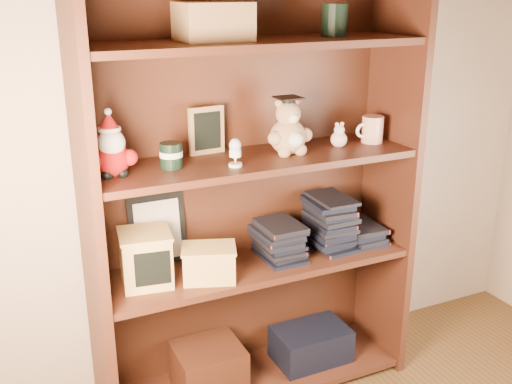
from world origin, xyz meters
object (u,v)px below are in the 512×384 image
bookcase (250,199)px  grad_teddy_bear (289,132)px  teacher_mug (372,129)px  treats_box (146,258)px

bookcase → grad_teddy_bear: size_ratio=7.67×
bookcase → teacher_mug: bookcase is taller
bookcase → treats_box: 0.43m
bookcase → grad_teddy_bear: bookcase is taller
treats_box → bookcase: bearing=7.1°
bookcase → teacher_mug: bearing=-5.9°
grad_teddy_bear → teacher_mug: grad_teddy_bear is taller
teacher_mug → bookcase: bearing=174.1°
grad_teddy_bear → teacher_mug: size_ratio=1.82×
teacher_mug → treats_box: bearing=-179.9°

